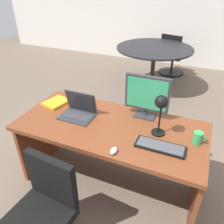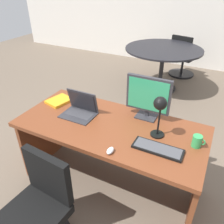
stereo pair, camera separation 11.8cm
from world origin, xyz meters
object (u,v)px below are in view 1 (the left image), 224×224
mouse (114,151)px  desk (112,139)px  laptop (79,108)px  monitor (147,95)px  coffee_mug (198,138)px  desk_lamp (161,107)px  office_chair (43,218)px  meeting_chair_near (172,58)px  keyboard (160,147)px  book (56,102)px  meeting_table (154,57)px

mouse → desk: bearing=114.6°
desk → laptop: (-0.36, 0.01, 0.28)m
monitor → coffee_mug: size_ratio=4.04×
desk_lamp → office_chair: desk_lamp is taller
monitor → laptop: monitor is taller
mouse → laptop: bearing=143.7°
desk → office_chair: bearing=-104.5°
monitor → mouse: bearing=-97.2°
desk_lamp → meeting_chair_near: desk_lamp is taller
keyboard → mouse: size_ratio=4.71×
monitor → book: monitor is taller
monitor → desk_lamp: bearing=-54.9°
meeting_chair_near → coffee_mug: bearing=-77.2°
mouse → keyboard: bearing=31.8°
keyboard → mouse: bearing=-148.2°
meeting_chair_near → office_chair: bearing=-93.1°
mouse → coffee_mug: (0.59, 0.38, 0.03)m
coffee_mug → monitor: bearing=155.0°
keyboard → book: bearing=167.0°
keyboard → coffee_mug: bearing=34.2°
desk → monitor: size_ratio=4.14×
meeting_table → meeting_chair_near: bearing=75.9°
desk → meeting_table: (-0.21, 2.51, 0.06)m
laptop → book: laptop is taller
desk_lamp → office_chair: 1.29m
desk_lamp → monitor: bearing=125.1°
keyboard → meeting_chair_near: (-0.50, 3.55, -0.40)m
mouse → office_chair: (-0.40, -0.48, -0.45)m
laptop → mouse: laptop is taller
meeting_table → mouse: bearing=-82.3°
coffee_mug → meeting_chair_near: meeting_chair_near is taller
keyboard → office_chair: office_chair is taller
book → office_chair: (0.48, -0.96, -0.45)m
desk → coffee_mug: 0.81m
mouse → desk_lamp: size_ratio=0.22×
desk → meeting_table: 2.52m
office_chair → keyboard: bearing=43.2°
office_chair → book: bearing=116.7°
laptop → keyboard: laptop is taller
coffee_mug → office_chair: size_ratio=0.13×
meeting_chair_near → desk_lamp: bearing=-82.7°
book → coffee_mug: 1.48m
desk → office_chair: office_chair is taller
laptop → book: size_ratio=1.13×
monitor → meeting_chair_near: bearing=94.6°
desk → office_chair: (-0.22, -0.87, -0.23)m
monitor → keyboard: bearing=-59.7°
meeting_chair_near → keyboard: bearing=-82.0°
keyboard → office_chair: 1.09m
desk → monitor: 0.56m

